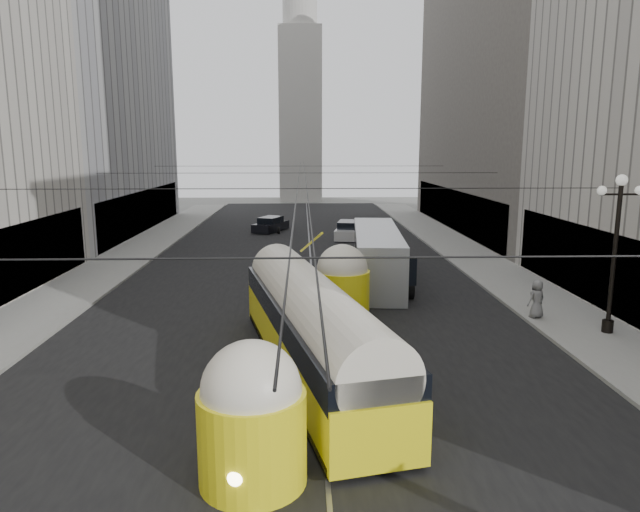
{
  "coord_description": "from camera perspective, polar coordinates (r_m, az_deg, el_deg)",
  "views": [
    {
      "loc": [
        0.21,
        -3.86,
        7.52
      ],
      "look_at": [
        0.8,
        15.37,
        3.87
      ],
      "focal_mm": 32.0,
      "sensor_mm": 36.0,
      "label": 1
    }
  ],
  "objects": [
    {
      "name": "road",
      "position": [
        37.13,
        -2.06,
        -0.96
      ],
      "size": [
        20.0,
        85.0,
        0.02
      ],
      "primitive_type": "cube",
      "color": "black",
      "rests_on": "ground"
    },
    {
      "name": "sidewalk_left",
      "position": [
        42.35,
        -18.5,
        0.05
      ],
      "size": [
        4.0,
        72.0,
        0.15
      ],
      "primitive_type": "cube",
      "color": "gray",
      "rests_on": "ground"
    },
    {
      "name": "sidewalk_right",
      "position": [
        42.23,
        14.47,
        0.24
      ],
      "size": [
        4.0,
        72.0,
        0.15
      ],
      "primitive_type": "cube",
      "color": "gray",
      "rests_on": "ground"
    },
    {
      "name": "rail_left",
      "position": [
        37.14,
        -3.21,
        -0.96
      ],
      "size": [
        0.12,
        85.0,
        0.04
      ],
      "primitive_type": "cube",
      "color": "gray",
      "rests_on": "ground"
    },
    {
      "name": "rail_right",
      "position": [
        37.13,
        -0.9,
        -0.95
      ],
      "size": [
        0.12,
        85.0,
        0.04
      ],
      "primitive_type": "cube",
      "color": "gray",
      "rests_on": "ground"
    },
    {
      "name": "building_left_far",
      "position": [
        56.07,
        -23.96,
        16.8
      ],
      "size": [
        12.6,
        28.6,
        28.6
      ],
      "color": "#999999",
      "rests_on": "ground"
    },
    {
      "name": "building_right_far",
      "position": [
        56.2,
        20.02,
        19.12
      ],
      "size": [
        12.6,
        32.6,
        32.6
      ],
      "color": "#514C47",
      "rests_on": "ground"
    },
    {
      "name": "distant_tower",
      "position": [
        84.19,
        -1.98,
        15.8
      ],
      "size": [
        6.0,
        6.0,
        31.36
      ],
      "color": "#B2AFA8",
      "rests_on": "ground"
    },
    {
      "name": "lamppost_right_mid",
      "position": [
        25.41,
        27.45,
        0.98
      ],
      "size": [
        1.86,
        0.44,
        6.37
      ],
      "color": "black",
      "rests_on": "sidewalk_right"
    },
    {
      "name": "catenary",
      "position": [
        35.39,
        -1.93,
        8.08
      ],
      "size": [
        25.0,
        72.0,
        0.23
      ],
      "color": "black",
      "rests_on": "ground"
    },
    {
      "name": "streetcar",
      "position": [
        19.19,
        -0.82,
        -7.03
      ],
      "size": [
        5.36,
        15.25,
        3.41
      ],
      "color": "yellow",
      "rests_on": "ground"
    },
    {
      "name": "city_bus",
      "position": [
        32.55,
        5.71,
        0.24
      ],
      "size": [
        3.35,
        11.82,
        2.96
      ],
      "color": "#A6A9AC",
      "rests_on": "ground"
    },
    {
      "name": "sedan_white_far",
      "position": [
        48.24,
        2.88,
        2.56
      ],
      "size": [
        2.73,
        4.94,
        1.48
      ],
      "color": "silver",
      "rests_on": "ground"
    },
    {
      "name": "sedan_dark_far",
      "position": [
        52.44,
        -4.96,
        3.13
      ],
      "size": [
        3.34,
        4.64,
        1.35
      ],
      "color": "black",
      "rests_on": "ground"
    },
    {
      "name": "pedestrian_sidewalk_right",
      "position": [
        26.87,
        20.86,
        -4.02
      ],
      "size": [
        0.96,
        0.78,
        1.7
      ],
      "primitive_type": "imported",
      "rotation": [
        0.0,
        0.0,
        3.52
      ],
      "color": "slate",
      "rests_on": "sidewalk_right"
    }
  ]
}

